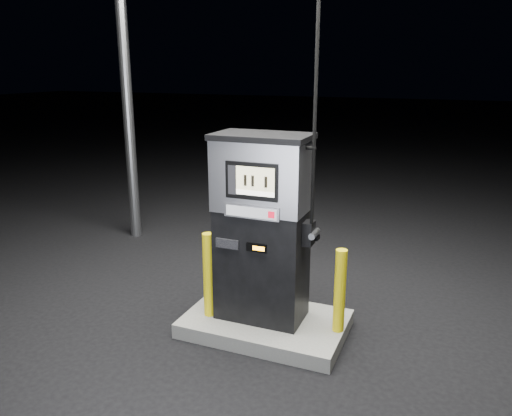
% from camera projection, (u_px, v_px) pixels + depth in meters
% --- Properties ---
extents(ground, '(80.00, 80.00, 0.00)m').
position_uv_depth(ground, '(265.00, 330.00, 5.10)').
color(ground, black).
rests_on(ground, ground).
extents(pump_island, '(1.60, 1.00, 0.15)m').
position_uv_depth(pump_island, '(265.00, 324.00, 5.08)').
color(pump_island, slate).
rests_on(pump_island, ground).
extents(fuel_dispenser, '(1.01, 0.56, 3.84)m').
position_uv_depth(fuel_dispenser, '(262.00, 227.00, 4.84)').
color(fuel_dispenser, black).
rests_on(fuel_dispenser, pump_island).
extents(bollard_left, '(0.12, 0.12, 0.87)m').
position_uv_depth(bollard_left, '(209.00, 275.00, 5.00)').
color(bollard_left, yellow).
rests_on(bollard_left, pump_island).
extents(bollard_right, '(0.14, 0.14, 0.82)m').
position_uv_depth(bollard_right, '(340.00, 291.00, 4.70)').
color(bollard_right, yellow).
rests_on(bollard_right, pump_island).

